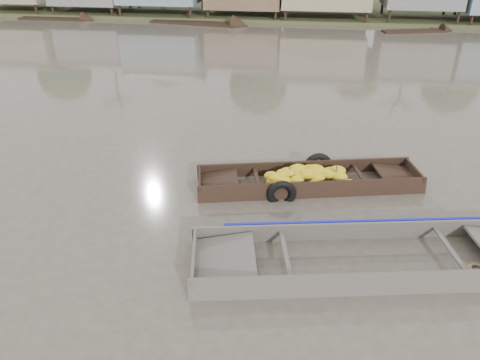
# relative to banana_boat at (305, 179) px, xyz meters

# --- Properties ---
(ground) EXTENTS (120.00, 120.00, 0.00)m
(ground) POSITION_rel_banana_boat_xyz_m (-1.45, -2.64, -0.20)
(ground) COLOR #50483D
(ground) RESTS_ON ground
(banana_boat) EXTENTS (6.56, 2.88, 0.92)m
(banana_boat) POSITION_rel_banana_boat_xyz_m (0.00, 0.00, 0.00)
(banana_boat) COLOR black
(banana_boat) RESTS_ON ground
(viewer_boat) EXTENTS (8.08, 3.45, 0.63)m
(viewer_boat) POSITION_rel_banana_boat_xyz_m (1.45, -3.37, -0.14)
(viewer_boat) COLOR #47433C
(viewer_boat) RESTS_ON ground
(distant_boats) EXTENTS (48.76, 15.24, 1.38)m
(distant_boats) POSITION_rel_banana_boat_xyz_m (11.08, 21.76, 0.01)
(distant_boats) COLOR black
(distant_boats) RESTS_ON ground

